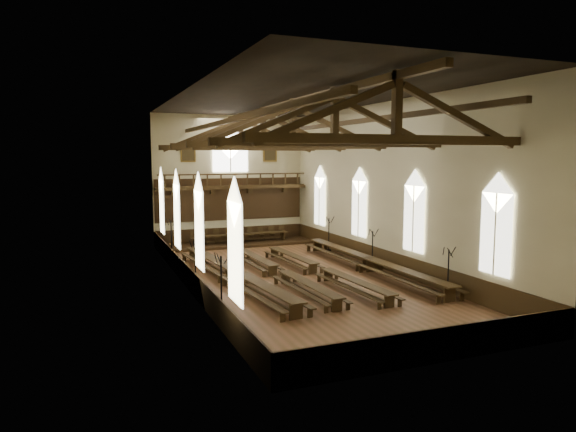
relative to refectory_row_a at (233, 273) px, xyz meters
name	(u,v)px	position (x,y,z in m)	size (l,w,h in m)	color
ground	(293,277)	(3.50, 0.02, -0.58)	(26.00, 26.00, 0.00)	brown
room_walls	(293,162)	(3.50, 0.02, 5.88)	(26.00, 26.00, 26.00)	beige
wainscot_band	(293,267)	(3.50, 0.02, 0.02)	(12.00, 26.00, 1.20)	#34250F
side_windows	(293,212)	(3.50, 0.02, 3.16)	(11.85, 19.80, 4.50)	white
end_window	(230,151)	(3.50, 12.92, 6.65)	(2.80, 0.12, 3.80)	white
minstrels_gallery	(232,194)	(3.50, 12.68, 3.33)	(11.80, 1.24, 3.70)	#3B2913
portraits	(230,153)	(3.50, 12.92, 6.52)	(7.75, 0.09, 1.45)	brown
roof_trusses	(293,130)	(3.50, 0.02, 7.64)	(11.70, 25.70, 2.80)	#3B2913
refectory_row_a	(233,273)	(0.00, 0.00, 0.00)	(2.34, 14.90, 0.79)	#3B2913
refectory_row_b	(279,271)	(2.57, -0.16, -0.10)	(1.59, 13.61, 0.66)	#3B2913
refectory_row_c	(320,269)	(4.93, -0.53, -0.09)	(1.68, 13.68, 0.67)	#3B2913
refectory_row_d	(369,261)	(8.34, -0.16, 0.02)	(1.73, 15.08, 0.82)	#3B2913
dais	(242,244)	(3.93, 11.42, -0.48)	(11.40, 2.88, 0.19)	#34250F
high_table	(242,235)	(3.93, 11.42, 0.20)	(7.41, 1.05, 0.69)	#3B2913
high_chairs	(239,234)	(3.93, 12.15, 0.18)	(7.67, 0.47, 1.03)	#3B2913
candelabrum_left_near	(222,298)	(-2.05, -5.55, 0.27)	(0.76, 0.86, 2.80)	black
candelabrum_left_mid	(196,273)	(-2.05, -0.16, 0.18)	(0.72, 0.75, 2.49)	black
candelabrum_left_far	(172,247)	(-2.05, 7.54, 0.27)	(0.81, 0.84, 2.79)	black
candelabrum_right_near	(448,281)	(9.05, -6.37, 0.16)	(0.66, 0.74, 2.42)	black
candelabrum_right_mid	(372,256)	(9.05, 0.69, 0.15)	(0.66, 0.73, 2.39)	black
candelabrum_right_far	(329,240)	(9.05, 6.71, 0.19)	(0.72, 0.76, 2.52)	black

